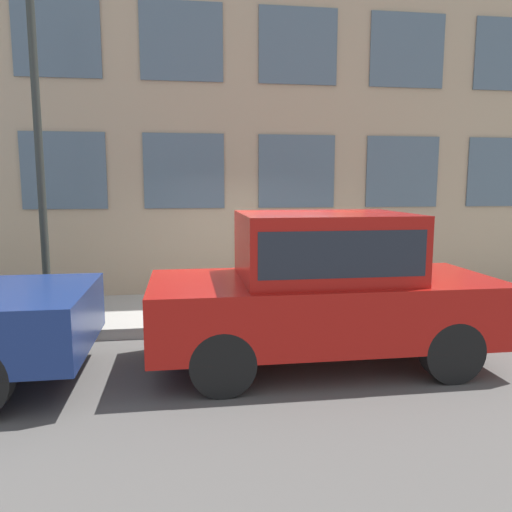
{
  "coord_description": "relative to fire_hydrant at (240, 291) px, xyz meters",
  "views": [
    {
      "loc": [
        -7.34,
        1.13,
        2.29
      ],
      "look_at": [
        0.82,
        -0.07,
        1.1
      ],
      "focal_mm": 35.0,
      "sensor_mm": 36.0,
      "label": 1
    }
  ],
  "objects": [
    {
      "name": "ground_plane",
      "position": [
        -0.52,
        -0.24,
        -0.57
      ],
      "size": [
        80.0,
        80.0,
        0.0
      ],
      "primitive_type": "plane",
      "color": "#514F4C"
    },
    {
      "name": "sidewalk",
      "position": [
        0.65,
        -0.24,
        -0.48
      ],
      "size": [
        2.34,
        60.0,
        0.17
      ],
      "color": "#9E9B93",
      "rests_on": "ground_plane"
    },
    {
      "name": "building_facade",
      "position": [
        1.97,
        -0.24,
        3.94
      ],
      "size": [
        0.33,
        40.0,
        9.01
      ],
      "color": "tan",
      "rests_on": "ground_plane"
    },
    {
      "name": "fire_hydrant",
      "position": [
        0.0,
        0.0,
        0.0
      ],
      "size": [
        0.37,
        0.47,
        0.77
      ],
      "color": "#2D7260",
      "rests_on": "sidewalk"
    },
    {
      "name": "person",
      "position": [
        0.6,
        -0.61,
        0.35
      ],
      "size": [
        0.3,
        0.2,
        1.24
      ],
      "rotation": [
        0.0,
        0.0,
        -2.88
      ],
      "color": "navy",
      "rests_on": "sidewalk"
    },
    {
      "name": "parked_car_red_near",
      "position": [
        -1.88,
        -0.84,
        0.47
      ],
      "size": [
        1.83,
        4.31,
        1.94
      ],
      "color": "black",
      "rests_on": "ground_plane"
    },
    {
      "name": "street_lamp",
      "position": [
        0.2,
        3.02,
        3.03
      ],
      "size": [
        0.36,
        0.36,
        5.52
      ],
      "color": "#2D332D",
      "rests_on": "sidewalk"
    }
  ]
}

